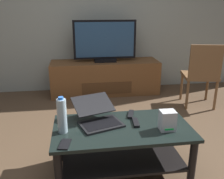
{
  "coord_description": "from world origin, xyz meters",
  "views": [
    {
      "loc": [
        -0.32,
        -1.79,
        1.37
      ],
      "look_at": [
        0.01,
        0.49,
        0.59
      ],
      "focal_mm": 39.87,
      "sensor_mm": 36.0,
      "label": 1
    }
  ],
  "objects_px": {
    "dining_chair": "(202,73)",
    "router_box": "(167,120)",
    "soundbar_remote": "(131,114)",
    "water_bottle_near": "(62,116)",
    "coffee_table": "(122,141)",
    "laptop": "(98,116)",
    "tv_remote": "(136,122)",
    "cell_phone": "(65,144)",
    "television": "(105,42)",
    "media_cabinet": "(105,77)"
  },
  "relations": [
    {
      "from": "dining_chair",
      "to": "router_box",
      "type": "xyz_separation_m",
      "value": [
        -1.0,
        -1.39,
        0.02
      ]
    },
    {
      "from": "soundbar_remote",
      "to": "water_bottle_near",
      "type": "bearing_deg",
      "value": -142.02
    },
    {
      "from": "coffee_table",
      "to": "laptop",
      "type": "xyz_separation_m",
      "value": [
        -0.19,
        0.11,
        0.19
      ]
    },
    {
      "from": "coffee_table",
      "to": "router_box",
      "type": "xyz_separation_m",
      "value": [
        0.34,
        -0.1,
        0.22
      ]
    },
    {
      "from": "laptop",
      "to": "tv_remote",
      "type": "relative_size",
      "value": 3.02
    },
    {
      "from": "laptop",
      "to": "cell_phone",
      "type": "relative_size",
      "value": 3.45
    },
    {
      "from": "coffee_table",
      "to": "dining_chair",
      "type": "height_order",
      "value": "dining_chair"
    },
    {
      "from": "television",
      "to": "water_bottle_near",
      "type": "bearing_deg",
      "value": -105.5
    },
    {
      "from": "router_box",
      "to": "water_bottle_near",
      "type": "height_order",
      "value": "water_bottle_near"
    },
    {
      "from": "router_box",
      "to": "cell_phone",
      "type": "height_order",
      "value": "router_box"
    },
    {
      "from": "tv_remote",
      "to": "dining_chair",
      "type": "bearing_deg",
      "value": 51.52
    },
    {
      "from": "router_box",
      "to": "soundbar_remote",
      "type": "height_order",
      "value": "router_box"
    },
    {
      "from": "laptop",
      "to": "soundbar_remote",
      "type": "bearing_deg",
      "value": 17.19
    },
    {
      "from": "tv_remote",
      "to": "soundbar_remote",
      "type": "height_order",
      "value": "same"
    },
    {
      "from": "laptop",
      "to": "router_box",
      "type": "bearing_deg",
      "value": -21.77
    },
    {
      "from": "coffee_table",
      "to": "media_cabinet",
      "type": "distance_m",
      "value": 2.07
    },
    {
      "from": "soundbar_remote",
      "to": "router_box",
      "type": "bearing_deg",
      "value": -36.72
    },
    {
      "from": "television",
      "to": "dining_chair",
      "type": "xyz_separation_m",
      "value": [
        1.24,
        -0.76,
        -0.33
      ]
    },
    {
      "from": "television",
      "to": "cell_phone",
      "type": "height_order",
      "value": "television"
    },
    {
      "from": "media_cabinet",
      "to": "router_box",
      "type": "bearing_deg",
      "value": -83.76
    },
    {
      "from": "media_cabinet",
      "to": "laptop",
      "type": "distance_m",
      "value": 2.0
    },
    {
      "from": "dining_chair",
      "to": "cell_phone",
      "type": "distance_m",
      "value": 2.34
    },
    {
      "from": "router_box",
      "to": "cell_phone",
      "type": "xyz_separation_m",
      "value": [
        -0.79,
        -0.11,
        -0.07
      ]
    },
    {
      "from": "coffee_table",
      "to": "laptop",
      "type": "distance_m",
      "value": 0.29
    },
    {
      "from": "router_box",
      "to": "television",
      "type": "bearing_deg",
      "value": 96.3
    },
    {
      "from": "coffee_table",
      "to": "tv_remote",
      "type": "relative_size",
      "value": 6.96
    },
    {
      "from": "laptop",
      "to": "water_bottle_near",
      "type": "relative_size",
      "value": 1.66
    },
    {
      "from": "coffee_table",
      "to": "dining_chair",
      "type": "relative_size",
      "value": 1.25
    },
    {
      "from": "water_bottle_near",
      "to": "tv_remote",
      "type": "relative_size",
      "value": 1.82
    },
    {
      "from": "water_bottle_near",
      "to": "tv_remote",
      "type": "distance_m",
      "value": 0.61
    },
    {
      "from": "water_bottle_near",
      "to": "television",
      "type": "bearing_deg",
      "value": 74.5
    },
    {
      "from": "television",
      "to": "tv_remote",
      "type": "bearing_deg",
      "value": -89.45
    },
    {
      "from": "cell_phone",
      "to": "television",
      "type": "bearing_deg",
      "value": 87.35
    },
    {
      "from": "coffee_table",
      "to": "soundbar_remote",
      "type": "bearing_deg",
      "value": 60.35
    },
    {
      "from": "tv_remote",
      "to": "media_cabinet",
      "type": "bearing_deg",
      "value": 96.29
    },
    {
      "from": "coffee_table",
      "to": "television",
      "type": "bearing_deg",
      "value": 87.15
    },
    {
      "from": "cell_phone",
      "to": "tv_remote",
      "type": "height_order",
      "value": "tv_remote"
    },
    {
      "from": "dining_chair",
      "to": "television",
      "type": "bearing_deg",
      "value": 148.52
    },
    {
      "from": "dining_chair",
      "to": "laptop",
      "type": "height_order",
      "value": "dining_chair"
    },
    {
      "from": "soundbar_remote",
      "to": "laptop",
      "type": "bearing_deg",
      "value": -145.88
    },
    {
      "from": "dining_chair",
      "to": "cell_phone",
      "type": "xyz_separation_m",
      "value": [
        -1.79,
        -1.51,
        -0.06
      ]
    },
    {
      "from": "media_cabinet",
      "to": "television",
      "type": "distance_m",
      "value": 0.57
    },
    {
      "from": "tv_remote",
      "to": "water_bottle_near",
      "type": "bearing_deg",
      "value": -168.46
    },
    {
      "from": "media_cabinet",
      "to": "router_box",
      "type": "relative_size",
      "value": 10.69
    },
    {
      "from": "dining_chair",
      "to": "tv_remote",
      "type": "height_order",
      "value": "dining_chair"
    },
    {
      "from": "cell_phone",
      "to": "soundbar_remote",
      "type": "height_order",
      "value": "soundbar_remote"
    },
    {
      "from": "coffee_table",
      "to": "soundbar_remote",
      "type": "relative_size",
      "value": 6.96
    },
    {
      "from": "media_cabinet",
      "to": "router_box",
      "type": "distance_m",
      "value": 2.2
    },
    {
      "from": "dining_chair",
      "to": "router_box",
      "type": "bearing_deg",
      "value": -125.73
    },
    {
      "from": "coffee_table",
      "to": "cell_phone",
      "type": "xyz_separation_m",
      "value": [
        -0.45,
        -0.22,
        0.14
      ]
    }
  ]
}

